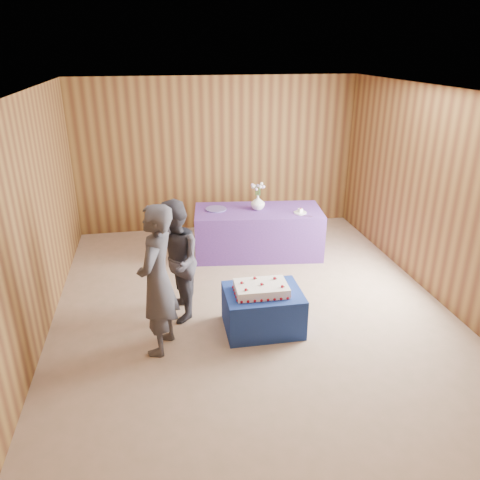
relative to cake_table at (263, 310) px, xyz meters
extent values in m
plane|color=gray|center=(-0.04, 0.53, -0.25)|extent=(6.00, 6.00, 0.00)
cube|color=brown|center=(-0.04, 3.53, 1.10)|extent=(5.00, 0.04, 2.70)
cube|color=brown|center=(-0.04, -2.47, 1.10)|extent=(5.00, 0.04, 2.70)
cube|color=brown|center=(-2.54, 0.53, 1.10)|extent=(0.04, 6.00, 2.70)
cube|color=brown|center=(2.46, 0.53, 1.10)|extent=(0.04, 6.00, 2.70)
cube|color=white|center=(-0.04, 0.53, 2.45)|extent=(5.00, 6.00, 0.04)
cube|color=navy|center=(0.00, 0.00, 0.00)|extent=(0.91, 0.71, 0.50)
cube|color=#623592|center=(0.42, 2.16, 0.12)|extent=(2.10, 1.14, 0.75)
cube|color=white|center=(-0.03, -0.02, 0.31)|extent=(0.62, 0.42, 0.11)
sphere|color=maroon|center=(-0.34, -0.22, 0.27)|extent=(0.03, 0.03, 0.03)
sphere|color=maroon|center=(0.27, -0.23, 0.27)|extent=(0.03, 0.03, 0.03)
sphere|color=maroon|center=(-0.33, 0.19, 0.27)|extent=(0.03, 0.03, 0.03)
sphere|color=maroon|center=(0.28, 0.17, 0.27)|extent=(0.03, 0.03, 0.03)
sphere|color=maroon|center=(-0.21, -0.12, 0.38)|extent=(0.04, 0.04, 0.04)
cone|color=#124F12|center=(-0.19, -0.12, 0.37)|extent=(0.01, 0.02, 0.02)
sphere|color=maroon|center=(0.13, 0.06, 0.38)|extent=(0.04, 0.04, 0.04)
cone|color=#124F12|center=(0.16, 0.06, 0.37)|extent=(0.01, 0.02, 0.02)
sphere|color=maroon|center=(-0.03, -0.02, 0.38)|extent=(0.04, 0.04, 0.04)
cone|color=#124F12|center=(-0.01, -0.02, 0.37)|extent=(0.01, 0.02, 0.02)
imported|color=white|center=(0.42, 2.19, 0.62)|extent=(0.22, 0.22, 0.23)
cylinder|color=#265A24|center=(0.45, 2.19, 0.80)|extent=(0.01, 0.01, 0.15)
sphere|color=#B79DCB|center=(0.51, 2.19, 0.88)|extent=(0.05, 0.05, 0.05)
cylinder|color=#265A24|center=(0.44, 2.22, 0.80)|extent=(0.01, 0.01, 0.15)
sphere|color=white|center=(0.48, 2.25, 0.88)|extent=(0.05, 0.05, 0.05)
cylinder|color=#265A24|center=(0.42, 2.23, 0.80)|extent=(0.01, 0.01, 0.15)
sphere|color=#B79DCB|center=(0.43, 2.28, 0.88)|extent=(0.05, 0.05, 0.05)
cylinder|color=#265A24|center=(0.40, 2.22, 0.80)|extent=(0.01, 0.01, 0.15)
sphere|color=white|center=(0.37, 2.27, 0.88)|extent=(0.05, 0.05, 0.05)
cylinder|color=#265A24|center=(0.38, 2.20, 0.80)|extent=(0.01, 0.01, 0.15)
sphere|color=#B79DCB|center=(0.33, 2.22, 0.88)|extent=(0.05, 0.05, 0.05)
cylinder|color=#265A24|center=(0.38, 2.18, 0.80)|extent=(0.01, 0.01, 0.15)
sphere|color=white|center=(0.33, 2.16, 0.88)|extent=(0.05, 0.05, 0.05)
cylinder|color=#265A24|center=(0.40, 2.16, 0.80)|extent=(0.01, 0.01, 0.15)
sphere|color=#B79DCB|center=(0.37, 2.11, 0.88)|extent=(0.05, 0.05, 0.05)
cylinder|color=#265A24|center=(0.42, 2.16, 0.80)|extent=(0.01, 0.01, 0.15)
sphere|color=white|center=(0.43, 2.10, 0.88)|extent=(0.05, 0.05, 0.05)
cylinder|color=#265A24|center=(0.44, 2.17, 0.80)|extent=(0.01, 0.01, 0.15)
sphere|color=#B79DCB|center=(0.48, 2.13, 0.88)|extent=(0.05, 0.05, 0.05)
cylinder|color=#594B97|center=(-0.24, 2.30, 0.51)|extent=(0.39, 0.39, 0.02)
cylinder|color=white|center=(1.03, 1.91, 0.51)|extent=(0.22, 0.22, 0.01)
cube|color=white|center=(1.03, 1.91, 0.54)|extent=(0.09, 0.08, 0.06)
sphere|color=maroon|center=(1.03, 1.89, 0.58)|extent=(0.02, 0.02, 0.02)
cube|color=#B1B1B6|center=(1.05, 1.76, 0.50)|extent=(0.24, 0.13, 0.00)
imported|color=#3A3A44|center=(-1.21, -0.18, 0.60)|extent=(0.60, 0.72, 1.71)
imported|color=#34343E|center=(-1.00, 0.45, 0.51)|extent=(0.68, 0.81, 1.52)
camera|label=1|loc=(-1.15, -4.68, 2.92)|focal=35.00mm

